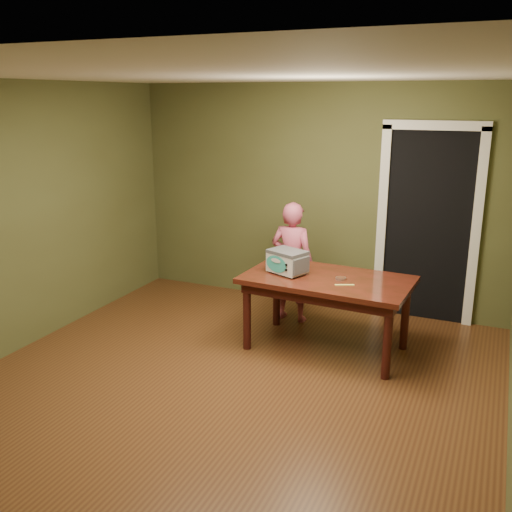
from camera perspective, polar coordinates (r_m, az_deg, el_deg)
The scene contains 8 objects.
floor at distance 5.01m, azimuth -3.57°, elevation -13.57°, with size 5.00×5.00×0.00m, color brown.
room_shell at distance 4.43m, azimuth -3.95°, elevation 6.06°, with size 4.52×5.02×2.61m.
doorway at distance 6.83m, azimuth 17.12°, elevation 3.28°, with size 1.10×0.66×2.25m.
dining_table at distance 5.60m, azimuth 7.12°, elevation -3.11°, with size 1.64×0.98×0.75m.
toy_oven at distance 5.63m, azimuth 3.14°, elevation -0.49°, with size 0.44×0.37×0.24m.
baking_pan at distance 5.52m, azimuth 8.48°, elevation -2.22°, with size 0.10×0.10×0.02m.
spatula at distance 5.36m, azimuth 8.85°, elevation -2.88°, with size 0.18×0.03×0.01m, color #F1E968.
child at distance 6.32m, azimuth 3.63°, elevation -0.60°, with size 0.49×0.32×1.35m, color #C4516E.
Camera 1 is at (2.03, -3.86, 2.45)m, focal length 40.00 mm.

